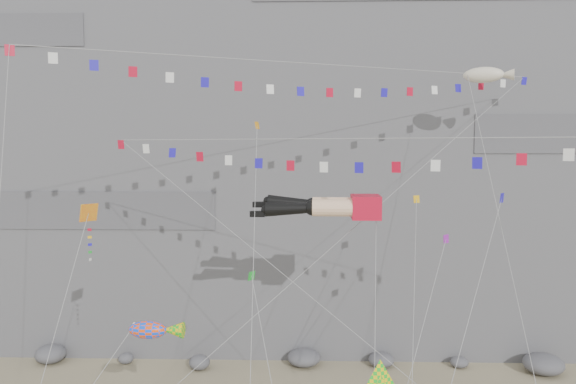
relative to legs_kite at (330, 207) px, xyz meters
name	(u,v)px	position (x,y,z in m)	size (l,w,h in m)	color
cliff	(305,68)	(-1.44, 25.91, 11.38)	(80.00, 28.00, 50.00)	slate
talus_boulders	(304,358)	(-1.44, 10.91, -13.02)	(60.00, 3.00, 1.20)	#5C5B60
legs_kite	(330,207)	(0.00, 0.00, 0.00)	(7.32, 14.95, 19.30)	red
flag_banner_upper	(315,64)	(-0.81, 2.55, 8.32)	(30.06, 19.83, 29.04)	red
flag_banner_lower	(342,139)	(0.47, -2.66, 3.77)	(26.45, 10.93, 21.04)	red
harlequin_kite	(89,214)	(-12.09, -4.39, 0.09)	(3.16, 7.09, 15.13)	red
fish_windsock	(147,330)	(-8.83, -5.95, -5.26)	(7.88, 5.71, 11.58)	#FF480D
blimp_windsock	(483,76)	(10.41, 6.42, 8.07)	(3.89, 15.64, 26.03)	beige
small_kite_a	(257,135)	(-4.31, 2.32, 4.08)	(1.33, 16.26, 24.10)	orange
small_kite_b	(445,244)	(6.41, -0.38, -2.04)	(6.92, 12.58, 17.93)	purple
small_kite_c	(252,281)	(-4.09, -3.27, -3.50)	(3.93, 11.22, 15.15)	green
small_kite_d	(416,206)	(5.50, 3.15, -0.25)	(3.77, 16.14, 20.95)	gold
small_kite_e	(501,203)	(8.98, -1.64, 0.40)	(7.62, 10.29, 18.53)	#1F14B6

